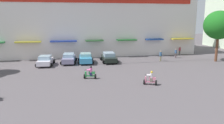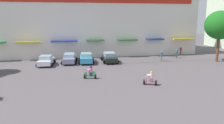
{
  "view_description": "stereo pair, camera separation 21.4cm",
  "coord_description": "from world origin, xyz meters",
  "px_view_note": "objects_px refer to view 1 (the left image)",
  "views": [
    {
      "loc": [
        -5.01,
        -7.72,
        6.84
      ],
      "look_at": [
        -0.16,
        15.62,
        2.05
      ],
      "focal_mm": 35.98,
      "sensor_mm": 36.0,
      "label": 1
    },
    {
      "loc": [
        -4.8,
        -7.76,
        6.84
      ],
      "look_at": [
        -0.16,
        15.62,
        2.05
      ],
      "focal_mm": 35.98,
      "sensor_mm": 36.0,
      "label": 2
    }
  ],
  "objects_px": {
    "parked_car_1": "(69,58)",
    "parked_car_3": "(109,57)",
    "plaza_tree_1": "(219,25)",
    "pedestrian_2": "(180,50)",
    "parked_car_0": "(45,61)",
    "pedestrian_1": "(176,53)",
    "parked_car_2": "(86,58)",
    "pedestrian_0": "(161,55)",
    "scooter_rider_0": "(150,79)",
    "scooter_rider_4": "(90,73)"
  },
  "relations": [
    {
      "from": "parked_car_0",
      "to": "parked_car_1",
      "type": "xyz_separation_m",
      "value": [
        3.34,
        1.05,
        0.02
      ]
    },
    {
      "from": "plaza_tree_1",
      "to": "parked_car_3",
      "type": "relative_size",
      "value": 1.76
    },
    {
      "from": "plaza_tree_1",
      "to": "pedestrian_2",
      "type": "relative_size",
      "value": 4.79
    },
    {
      "from": "scooter_rider_4",
      "to": "parked_car_0",
      "type": "bearing_deg",
      "value": 123.84
    },
    {
      "from": "parked_car_2",
      "to": "pedestrian_0",
      "type": "distance_m",
      "value": 11.76
    },
    {
      "from": "scooter_rider_0",
      "to": "pedestrian_2",
      "type": "distance_m",
      "value": 19.84
    },
    {
      "from": "pedestrian_0",
      "to": "pedestrian_1",
      "type": "distance_m",
      "value": 4.26
    },
    {
      "from": "scooter_rider_0",
      "to": "parked_car_2",
      "type": "bearing_deg",
      "value": 113.75
    },
    {
      "from": "pedestrian_1",
      "to": "pedestrian_2",
      "type": "relative_size",
      "value": 0.96
    },
    {
      "from": "scooter_rider_0",
      "to": "pedestrian_0",
      "type": "bearing_deg",
      "value": 61.88
    },
    {
      "from": "parked_car_2",
      "to": "pedestrian_0",
      "type": "relative_size",
      "value": 2.61
    },
    {
      "from": "parked_car_3",
      "to": "parked_car_1",
      "type": "bearing_deg",
      "value": 175.78
    },
    {
      "from": "parked_car_3",
      "to": "pedestrian_1",
      "type": "relative_size",
      "value": 2.84
    },
    {
      "from": "parked_car_1",
      "to": "pedestrian_1",
      "type": "height_order",
      "value": "pedestrian_1"
    },
    {
      "from": "parked_car_3",
      "to": "scooter_rider_0",
      "type": "height_order",
      "value": "parked_car_3"
    },
    {
      "from": "parked_car_1",
      "to": "scooter_rider_0",
      "type": "distance_m",
      "value": 15.17
    },
    {
      "from": "plaza_tree_1",
      "to": "pedestrian_2",
      "type": "height_order",
      "value": "plaza_tree_1"
    },
    {
      "from": "parked_car_1",
      "to": "pedestrian_2",
      "type": "xyz_separation_m",
      "value": [
        19.79,
        3.05,
        0.18
      ]
    },
    {
      "from": "plaza_tree_1",
      "to": "scooter_rider_0",
      "type": "relative_size",
      "value": 5.33
    },
    {
      "from": "parked_car_3",
      "to": "pedestrian_0",
      "type": "xyz_separation_m",
      "value": [
        8.16,
        -0.79,
        0.17
      ]
    },
    {
      "from": "parked_car_0",
      "to": "parked_car_1",
      "type": "distance_m",
      "value": 3.5
    },
    {
      "from": "plaza_tree_1",
      "to": "pedestrian_1",
      "type": "height_order",
      "value": "plaza_tree_1"
    },
    {
      "from": "plaza_tree_1",
      "to": "pedestrian_2",
      "type": "bearing_deg",
      "value": 114.48
    },
    {
      "from": "scooter_rider_4",
      "to": "pedestrian_1",
      "type": "bearing_deg",
      "value": 32.98
    },
    {
      "from": "parked_car_1",
      "to": "pedestrian_2",
      "type": "distance_m",
      "value": 20.02
    },
    {
      "from": "scooter_rider_0",
      "to": "parked_car_3",
      "type": "bearing_deg",
      "value": 98.8
    },
    {
      "from": "plaza_tree_1",
      "to": "scooter_rider_0",
      "type": "bearing_deg",
      "value": -146.53
    },
    {
      "from": "scooter_rider_0",
      "to": "pedestrian_1",
      "type": "relative_size",
      "value": 0.94
    },
    {
      "from": "parked_car_1",
      "to": "scooter_rider_0",
      "type": "xyz_separation_m",
      "value": [
        7.98,
        -12.9,
        -0.14
      ]
    },
    {
      "from": "parked_car_2",
      "to": "pedestrian_2",
      "type": "bearing_deg",
      "value": 11.26
    },
    {
      "from": "parked_car_1",
      "to": "pedestrian_2",
      "type": "height_order",
      "value": "pedestrian_2"
    },
    {
      "from": "parked_car_1",
      "to": "pedestrian_1",
      "type": "distance_m",
      "value": 17.92
    },
    {
      "from": "pedestrian_2",
      "to": "parked_car_1",
      "type": "bearing_deg",
      "value": -171.24
    },
    {
      "from": "parked_car_2",
      "to": "scooter_rider_4",
      "type": "relative_size",
      "value": 2.93
    },
    {
      "from": "parked_car_1",
      "to": "pedestrian_0",
      "type": "distance_m",
      "value": 14.27
    },
    {
      "from": "parked_car_0",
      "to": "pedestrian_2",
      "type": "height_order",
      "value": "pedestrian_2"
    },
    {
      "from": "parked_car_0",
      "to": "parked_car_3",
      "type": "bearing_deg",
      "value": 3.7
    },
    {
      "from": "parked_car_2",
      "to": "pedestrian_1",
      "type": "bearing_deg",
      "value": 4.8
    },
    {
      "from": "scooter_rider_0",
      "to": "pedestrian_2",
      "type": "bearing_deg",
      "value": 53.48
    },
    {
      "from": "scooter_rider_0",
      "to": "parked_car_1",
      "type": "bearing_deg",
      "value": 121.75
    },
    {
      "from": "plaza_tree_1",
      "to": "parked_car_3",
      "type": "xyz_separation_m",
      "value": [
        -16.58,
        2.76,
        -4.86
      ]
    },
    {
      "from": "parked_car_0",
      "to": "parked_car_2",
      "type": "bearing_deg",
      "value": 6.45
    },
    {
      "from": "plaza_tree_1",
      "to": "pedestrian_1",
      "type": "bearing_deg",
      "value": 139.11
    },
    {
      "from": "parked_car_3",
      "to": "scooter_rider_4",
      "type": "height_order",
      "value": "parked_car_3"
    },
    {
      "from": "parked_car_0",
      "to": "pedestrian_2",
      "type": "distance_m",
      "value": 23.49
    },
    {
      "from": "pedestrian_1",
      "to": "pedestrian_0",
      "type": "bearing_deg",
      "value": -149.96
    },
    {
      "from": "parked_car_0",
      "to": "scooter_rider_4",
      "type": "xyz_separation_m",
      "value": [
        5.53,
        -8.24,
        -0.12
      ]
    },
    {
      "from": "plaza_tree_1",
      "to": "parked_car_2",
      "type": "height_order",
      "value": "plaza_tree_1"
    },
    {
      "from": "parked_car_0",
      "to": "parked_car_2",
      "type": "height_order",
      "value": "parked_car_2"
    },
    {
      "from": "parked_car_1",
      "to": "parked_car_3",
      "type": "bearing_deg",
      "value": -4.22
    }
  ]
}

